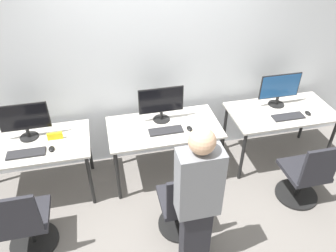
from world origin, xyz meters
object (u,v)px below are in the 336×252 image
at_px(monitor_center, 161,103).
at_px(person_center, 198,200).
at_px(keyboard_right, 288,117).
at_px(mouse_left, 51,149).
at_px(office_chair_center, 183,207).
at_px(mouse_center, 189,128).
at_px(keyboard_left, 26,153).
at_px(office_chair_right, 305,177).
at_px(keyboard_center, 166,131).
at_px(monitor_right, 280,89).
at_px(office_chair_left, 26,225).
at_px(mouse_right, 308,113).
at_px(monitor_left, 24,120).

height_order(monitor_center, person_center, person_center).
bearing_deg(keyboard_right, monitor_center, 168.78).
bearing_deg(mouse_left, office_chair_center, -30.23).
xyz_separation_m(monitor_center, mouse_center, (0.27, -0.27, -0.21)).
bearing_deg(mouse_center, monitor_center, 135.09).
bearing_deg(keyboard_left, mouse_left, 2.84).
relative_size(mouse_center, office_chair_right, 0.10).
relative_size(mouse_left, keyboard_right, 0.24).
relative_size(keyboard_center, monitor_right, 0.74).
distance_m(keyboard_left, keyboard_center, 1.48).
xyz_separation_m(mouse_left, office_chair_center, (1.23, -0.72, -0.40)).
distance_m(office_chair_left, mouse_center, 1.92).
xyz_separation_m(monitor_center, office_chair_center, (0.00, -1.01, -0.61)).
height_order(person_center, monitor_right, person_center).
xyz_separation_m(keyboard_left, office_chair_center, (1.48, -0.70, -0.40)).
relative_size(mouse_left, monitor_center, 0.17).
bearing_deg(keyboard_right, monitor_right, 90.00).
height_order(keyboard_left, monitor_right, monitor_right).
bearing_deg(monitor_right, monitor_center, -179.86).
xyz_separation_m(office_chair_center, person_center, (0.02, -0.37, 0.51)).
xyz_separation_m(keyboard_left, mouse_center, (1.74, 0.04, 0.01)).
bearing_deg(keyboard_right, mouse_right, 2.67).
bearing_deg(office_chair_right, keyboard_left, 168.33).
relative_size(monitor_center, keyboard_right, 1.36).
relative_size(mouse_center, person_center, 0.06).
height_order(monitor_center, keyboard_right, monitor_center).
height_order(keyboard_left, monitor_center, monitor_center).
bearing_deg(monitor_left, mouse_right, -4.75).
bearing_deg(monitor_left, office_chair_left, -91.82).
xyz_separation_m(mouse_center, person_center, (-0.25, -1.11, 0.10)).
relative_size(mouse_left, monitor_right, 0.17).
distance_m(office_chair_center, office_chair_right, 1.43).
distance_m(keyboard_left, office_chair_center, 1.68).
bearing_deg(mouse_right, mouse_center, 179.41).
distance_m(office_chair_center, keyboard_right, 1.69).
height_order(monitor_left, mouse_center, monitor_left).
distance_m(mouse_left, monitor_right, 2.73).
relative_size(office_chair_left, office_chair_center, 1.00).
bearing_deg(mouse_center, mouse_right, -0.59).
bearing_deg(office_chair_center, monitor_left, 146.03).
bearing_deg(keyboard_center, monitor_center, 90.00).
relative_size(keyboard_right, office_chair_right, 0.44).
xyz_separation_m(keyboard_center, mouse_center, (0.27, -0.02, 0.01)).
bearing_deg(monitor_center, keyboard_center, -90.00).
distance_m(keyboard_left, mouse_left, 0.25).
height_order(mouse_left, office_chair_right, office_chair_right).
xyz_separation_m(monitor_left, office_chair_center, (1.48, -1.00, -0.61)).
bearing_deg(office_chair_left, mouse_right, 10.67).
relative_size(monitor_left, office_chair_left, 0.60).
xyz_separation_m(monitor_center, mouse_right, (1.74, -0.28, -0.21)).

